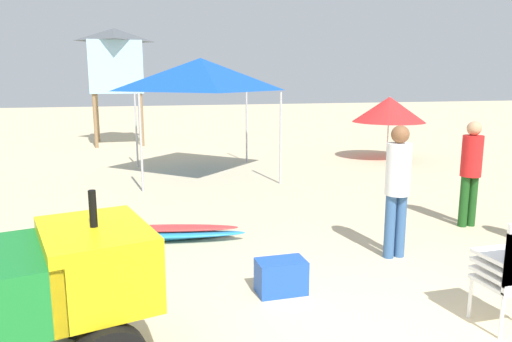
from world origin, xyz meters
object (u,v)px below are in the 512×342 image
Objects in this scene: lifeguard_near_left at (471,167)px; cooler_box at (281,276)px; popup_canopy at (201,75)px; surfboard_pile at (171,233)px; lifeguard_tower at (116,61)px; lifeguard_near_center at (398,182)px; beach_umbrella_mid at (389,109)px.

lifeguard_near_left is 4.10m from cooler_box.
popup_canopy is at bearing 87.79° from cooler_box.
surfboard_pile is 0.54× the size of lifeguard_tower.
popup_canopy is 5.72× the size of cooler_box.
surfboard_pile is 1.24× the size of lifeguard_near_center.
popup_canopy is 6.78m from lifeguard_tower.
lifeguard_near_left is at bearing -65.44° from lifeguard_tower.
surfboard_pile is 4.05× the size of cooler_box.
popup_canopy is 0.76× the size of lifeguard_tower.
lifeguard_tower is at bearing 114.56° from lifeguard_near_left.
cooler_box is at bearing -82.69° from lifeguard_tower.
cooler_box is (-1.81, -0.64, -0.84)m from lifeguard_near_center.
lifeguard_near_center is at bearing -27.14° from surfboard_pile.
cooler_box is at bearing -127.24° from beach_umbrella_mid.
beach_umbrella_mid is at bearing 8.17° from popup_canopy.
lifeguard_near_left is 0.42× the size of lifeguard_tower.
lifeguard_tower is at bearing 93.61° from surfboard_pile.
popup_canopy reaches higher than surfboard_pile.
lifeguard_tower reaches higher than surfboard_pile.
cooler_box is (1.73, -13.44, -2.80)m from lifeguard_tower.
lifeguard_near_center reaches higher than cooler_box.
lifeguard_tower is at bearing 107.16° from popup_canopy.
popup_canopy is (1.28, 4.89, 2.33)m from surfboard_pile.
popup_canopy reaches higher than lifeguard_near_center.
lifeguard_near_left is 2.10m from lifeguard_near_center.
lifeguard_near_center is 0.84× the size of beach_umbrella_mid.
cooler_box is at bearing -92.21° from popup_canopy.
cooler_box is (-5.92, -7.79, -1.29)m from beach_umbrella_mid.
lifeguard_near_center is at bearing -76.31° from popup_canopy.
beach_umbrella_mid is (6.93, 5.71, 1.35)m from surfboard_pile.
lifeguard_near_left is 3.14× the size of cooler_box.
lifeguard_near_left is 0.81× the size of beach_umbrella_mid.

